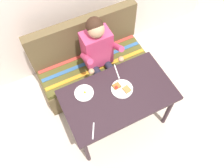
{
  "coord_description": "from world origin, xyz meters",
  "views": [
    {
      "loc": [
        -0.6,
        -1.03,
        2.91
      ],
      "look_at": [
        0.0,
        0.15,
        0.72
      ],
      "focal_mm": 37.22,
      "sensor_mm": 36.0,
      "label": 1
    }
  ],
  "objects_px": {
    "couch": "(92,65)",
    "fork": "(93,131)",
    "knife": "(117,71)",
    "table": "(118,98)",
    "plate_eggs": "(84,93)",
    "plate_breakfast": "(122,89)",
    "person": "(99,53)"
  },
  "relations": [
    {
      "from": "fork",
      "to": "knife",
      "type": "xyz_separation_m",
      "value": [
        0.53,
        0.52,
        0.0
      ]
    },
    {
      "from": "table",
      "to": "person",
      "type": "bearing_deg",
      "value": 84.62
    },
    {
      "from": "table",
      "to": "couch",
      "type": "relative_size",
      "value": 0.83
    },
    {
      "from": "table",
      "to": "plate_breakfast",
      "type": "bearing_deg",
      "value": 30.78
    },
    {
      "from": "person",
      "to": "fork",
      "type": "bearing_deg",
      "value": -118.94
    },
    {
      "from": "fork",
      "to": "couch",
      "type": "bearing_deg",
      "value": 96.18
    },
    {
      "from": "plate_eggs",
      "to": "person",
      "type": "bearing_deg",
      "value": 47.61
    },
    {
      "from": "couch",
      "to": "knife",
      "type": "relative_size",
      "value": 7.2
    },
    {
      "from": "table",
      "to": "fork",
      "type": "height_order",
      "value": "fork"
    },
    {
      "from": "person",
      "to": "table",
      "type": "bearing_deg",
      "value": -95.38
    },
    {
      "from": "knife",
      "to": "plate_eggs",
      "type": "bearing_deg",
      "value": -157.21
    },
    {
      "from": "fork",
      "to": "plate_eggs",
      "type": "bearing_deg",
      "value": 106.58
    },
    {
      "from": "fork",
      "to": "knife",
      "type": "height_order",
      "value": "same"
    },
    {
      "from": "plate_eggs",
      "to": "knife",
      "type": "bearing_deg",
      "value": 11.6
    },
    {
      "from": "couch",
      "to": "fork",
      "type": "bearing_deg",
      "value": -111.94
    },
    {
      "from": "couch",
      "to": "plate_breakfast",
      "type": "relative_size",
      "value": 6.08
    },
    {
      "from": "couch",
      "to": "plate_breakfast",
      "type": "height_order",
      "value": "couch"
    },
    {
      "from": "couch",
      "to": "plate_eggs",
      "type": "xyz_separation_m",
      "value": [
        -0.32,
        -0.59,
        0.41
      ]
    },
    {
      "from": "couch",
      "to": "person",
      "type": "xyz_separation_m",
      "value": [
        0.06,
        -0.17,
        0.41
      ]
    },
    {
      "from": "plate_breakfast",
      "to": "knife",
      "type": "xyz_separation_m",
      "value": [
        0.06,
        0.23,
        -0.01
      ]
    },
    {
      "from": "table",
      "to": "fork",
      "type": "distance_m",
      "value": 0.49
    },
    {
      "from": "person",
      "to": "plate_breakfast",
      "type": "bearing_deg",
      "value": -89.33
    },
    {
      "from": "couch",
      "to": "fork",
      "type": "height_order",
      "value": "couch"
    },
    {
      "from": "couch",
      "to": "plate_eggs",
      "type": "bearing_deg",
      "value": -118.68
    },
    {
      "from": "plate_breakfast",
      "to": "fork",
      "type": "distance_m",
      "value": 0.55
    },
    {
      "from": "couch",
      "to": "knife",
      "type": "xyz_separation_m",
      "value": [
        0.12,
        -0.5,
        0.4
      ]
    },
    {
      "from": "person",
      "to": "fork",
      "type": "xyz_separation_m",
      "value": [
        -0.46,
        -0.84,
        -0.01
      ]
    },
    {
      "from": "table",
      "to": "plate_breakfast",
      "type": "distance_m",
      "value": 0.12
    },
    {
      "from": "couch",
      "to": "fork",
      "type": "xyz_separation_m",
      "value": [
        -0.41,
        -1.02,
        0.4
      ]
    },
    {
      "from": "couch",
      "to": "knife",
      "type": "distance_m",
      "value": 0.65
    },
    {
      "from": "couch",
      "to": "fork",
      "type": "relative_size",
      "value": 8.47
    },
    {
      "from": "knife",
      "to": "couch",
      "type": "bearing_deg",
      "value": 114.74
    }
  ]
}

